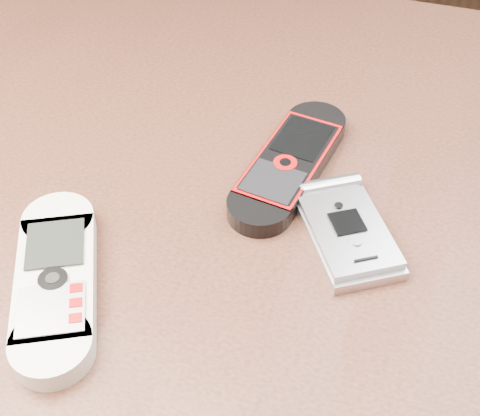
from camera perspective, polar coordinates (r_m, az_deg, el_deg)
name	(u,v)px	position (r m, az deg, el deg)	size (l,w,h in m)	color
table	(235,297)	(0.61, -0.45, -7.64)	(1.20, 0.80, 0.75)	black
nokia_white	(56,280)	(0.49, -15.45, -5.95)	(0.05, 0.17, 0.02)	beige
nokia_black_red	(290,163)	(0.56, 4.27, 3.86)	(0.05, 0.17, 0.02)	black
motorola_razr	(347,232)	(0.51, 9.16, -2.00)	(0.06, 0.11, 0.02)	silver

